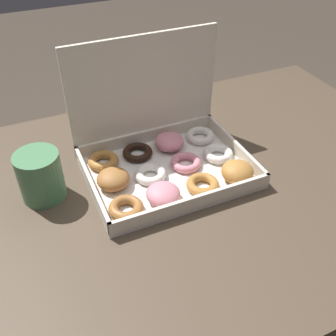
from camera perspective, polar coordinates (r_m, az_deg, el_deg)
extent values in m
cube|color=#4C3D2D|center=(0.91, 3.55, -2.56)|extent=(1.23, 0.83, 0.03)
cylinder|color=#4C3D2D|center=(1.64, 15.14, 0.81)|extent=(0.06, 0.06, 0.72)
cube|color=silver|center=(0.92, 0.00, -0.67)|extent=(0.37, 0.27, 0.01)
cube|color=beige|center=(0.82, 3.81, -5.06)|extent=(0.37, 0.01, 0.03)
cube|color=beige|center=(1.00, -3.08, 4.64)|extent=(0.37, 0.01, 0.03)
cube|color=beige|center=(0.87, -11.00, -2.72)|extent=(0.01, 0.27, 0.03)
cube|color=beige|center=(0.98, 9.73, 2.95)|extent=(0.01, 0.27, 0.03)
cube|color=beige|center=(0.94, -3.56, 11.86)|extent=(0.37, 0.01, 0.24)
torus|color=#9E6633|center=(0.82, -6.10, -5.80)|extent=(0.07, 0.07, 0.02)
ellipsoid|color=pink|center=(0.83, -0.71, -3.76)|extent=(0.07, 0.07, 0.04)
torus|color=#B77A38|center=(0.87, 5.04, -2.41)|extent=(0.07, 0.07, 0.02)
ellipsoid|color=#B77A38|center=(0.90, 10.02, -0.52)|extent=(0.07, 0.07, 0.04)
ellipsoid|color=#9E6633|center=(0.87, -7.95, -1.59)|extent=(0.07, 0.07, 0.04)
torus|color=white|center=(0.89, -2.56, -0.91)|extent=(0.07, 0.07, 0.02)
torus|color=pink|center=(0.93, 2.61, 0.78)|extent=(0.07, 0.07, 0.02)
torus|color=white|center=(0.96, 7.25, 2.06)|extent=(0.07, 0.07, 0.02)
torus|color=#B77A38|center=(0.94, -9.38, 1.03)|extent=(0.07, 0.07, 0.02)
torus|color=black|center=(0.96, -4.44, 2.26)|extent=(0.07, 0.07, 0.02)
ellipsoid|color=pink|center=(0.98, 0.30, 3.87)|extent=(0.07, 0.07, 0.04)
torus|color=white|center=(1.02, 4.70, 4.67)|extent=(0.07, 0.07, 0.02)
cylinder|color=#4C8456|center=(0.87, -18.03, -1.11)|extent=(0.09, 0.09, 0.11)
cylinder|color=black|center=(0.84, -18.70, 1.52)|extent=(0.08, 0.08, 0.01)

